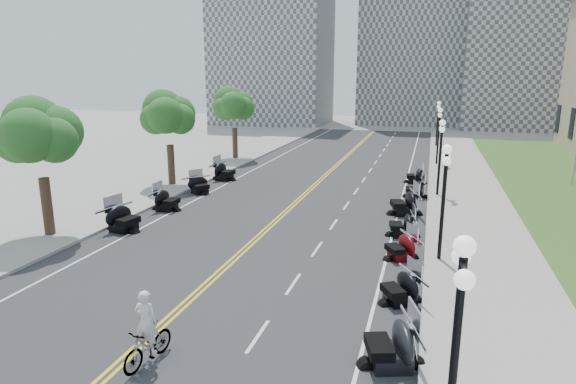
# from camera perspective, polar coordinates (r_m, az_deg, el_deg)

# --- Properties ---
(ground) EXTENTS (160.00, 160.00, 0.00)m
(ground) POSITION_cam_1_polar(r_m,az_deg,el_deg) (19.93, -8.39, -9.66)
(ground) COLOR gray
(road) EXTENTS (16.00, 90.00, 0.01)m
(road) POSITION_cam_1_polar(r_m,az_deg,el_deg) (28.77, -0.06, -2.16)
(road) COLOR #333335
(road) RESTS_ON ground
(centerline_yellow_a) EXTENTS (0.12, 90.00, 0.00)m
(centerline_yellow_a) POSITION_cam_1_polar(r_m,az_deg,el_deg) (28.80, -0.29, -2.13)
(centerline_yellow_a) COLOR yellow
(centerline_yellow_a) RESTS_ON road
(centerline_yellow_b) EXTENTS (0.12, 90.00, 0.00)m
(centerline_yellow_b) POSITION_cam_1_polar(r_m,az_deg,el_deg) (28.74, 0.17, -2.17)
(centerline_yellow_b) COLOR yellow
(centerline_yellow_b) RESTS_ON road
(edge_line_north) EXTENTS (0.12, 90.00, 0.00)m
(edge_line_north) POSITION_cam_1_polar(r_m,az_deg,el_deg) (27.71, 12.75, -3.11)
(edge_line_north) COLOR white
(edge_line_north) RESTS_ON road
(edge_line_south) EXTENTS (0.12, 90.00, 0.00)m
(edge_line_south) POSITION_cam_1_polar(r_m,az_deg,el_deg) (31.14, -11.42, -1.20)
(edge_line_south) COLOR white
(edge_line_south) RESTS_ON road
(lane_dash_5) EXTENTS (0.12, 2.00, 0.00)m
(lane_dash_5) POSITION_cam_1_polar(r_m,az_deg,el_deg) (15.50, -3.59, -16.67)
(lane_dash_5) COLOR white
(lane_dash_5) RESTS_ON road
(lane_dash_6) EXTENTS (0.12, 2.00, 0.00)m
(lane_dash_6) POSITION_cam_1_polar(r_m,az_deg,el_deg) (18.88, 0.63, -10.82)
(lane_dash_6) COLOR white
(lane_dash_6) RESTS_ON road
(lane_dash_7) EXTENTS (0.12, 2.00, 0.00)m
(lane_dash_7) POSITION_cam_1_polar(r_m,az_deg,el_deg) (22.47, 3.44, -6.76)
(lane_dash_7) COLOR white
(lane_dash_7) RESTS_ON road
(lane_dash_8) EXTENTS (0.12, 2.00, 0.00)m
(lane_dash_8) POSITION_cam_1_polar(r_m,az_deg,el_deg) (26.18, 5.43, -3.82)
(lane_dash_8) COLOR white
(lane_dash_8) RESTS_ON road
(lane_dash_9) EXTENTS (0.12, 2.00, 0.00)m
(lane_dash_9) POSITION_cam_1_polar(r_m,az_deg,el_deg) (29.96, 6.92, -1.61)
(lane_dash_9) COLOR white
(lane_dash_9) RESTS_ON road
(lane_dash_10) EXTENTS (0.12, 2.00, 0.00)m
(lane_dash_10) POSITION_cam_1_polar(r_m,az_deg,el_deg) (33.80, 8.07, 0.10)
(lane_dash_10) COLOR white
(lane_dash_10) RESTS_ON road
(lane_dash_11) EXTENTS (0.12, 2.00, 0.00)m
(lane_dash_11) POSITION_cam_1_polar(r_m,az_deg,el_deg) (37.66, 8.98, 1.46)
(lane_dash_11) COLOR white
(lane_dash_11) RESTS_ON road
(lane_dash_12) EXTENTS (0.12, 2.00, 0.00)m
(lane_dash_12) POSITION_cam_1_polar(r_m,az_deg,el_deg) (41.56, 9.72, 2.57)
(lane_dash_12) COLOR white
(lane_dash_12) RESTS_ON road
(lane_dash_13) EXTENTS (0.12, 2.00, 0.00)m
(lane_dash_13) POSITION_cam_1_polar(r_m,az_deg,el_deg) (45.47, 10.34, 3.49)
(lane_dash_13) COLOR white
(lane_dash_13) RESTS_ON road
(lane_dash_14) EXTENTS (0.12, 2.00, 0.00)m
(lane_dash_14) POSITION_cam_1_polar(r_m,az_deg,el_deg) (49.39, 10.86, 4.26)
(lane_dash_14) COLOR white
(lane_dash_14) RESTS_ON road
(lane_dash_15) EXTENTS (0.12, 2.00, 0.00)m
(lane_dash_15) POSITION_cam_1_polar(r_m,az_deg,el_deg) (53.33, 11.30, 4.91)
(lane_dash_15) COLOR white
(lane_dash_15) RESTS_ON road
(lane_dash_16) EXTENTS (0.12, 2.00, 0.00)m
(lane_dash_16) POSITION_cam_1_polar(r_m,az_deg,el_deg) (57.27, 11.69, 5.48)
(lane_dash_16) COLOR white
(lane_dash_16) RESTS_ON road
(lane_dash_17) EXTENTS (0.12, 2.00, 0.00)m
(lane_dash_17) POSITION_cam_1_polar(r_m,az_deg,el_deg) (61.23, 12.02, 5.97)
(lane_dash_17) COLOR white
(lane_dash_17) RESTS_ON road
(lane_dash_18) EXTENTS (0.12, 2.00, 0.00)m
(lane_dash_18) POSITION_cam_1_polar(r_m,az_deg,el_deg) (65.19, 12.32, 6.40)
(lane_dash_18) COLOR white
(lane_dash_18) RESTS_ON road
(lane_dash_19) EXTENTS (0.12, 2.00, 0.00)m
(lane_dash_19) POSITION_cam_1_polar(r_m,az_deg,el_deg) (69.15, 12.58, 6.79)
(lane_dash_19) COLOR white
(lane_dash_19) RESTS_ON road
(sidewalk_north) EXTENTS (5.00, 90.00, 0.15)m
(sidewalk_north) POSITION_cam_1_polar(r_m,az_deg,el_deg) (27.78, 21.23, -3.55)
(sidewalk_north) COLOR #9E9991
(sidewalk_north) RESTS_ON ground
(sidewalk_south) EXTENTS (5.00, 90.00, 0.15)m
(sidewalk_south) POSITION_cam_1_polar(r_m,az_deg,el_deg) (33.20, -17.70, -0.55)
(sidewalk_south) COLOR #9E9991
(sidewalk_south) RESTS_ON ground
(distant_block_a) EXTENTS (18.00, 14.00, 26.00)m
(distant_block_a) POSITION_cam_1_polar(r_m,az_deg,el_deg) (82.86, -1.84, 17.17)
(distant_block_a) COLOR gray
(distant_block_a) RESTS_ON ground
(distant_block_b) EXTENTS (16.00, 12.00, 30.00)m
(distant_block_b) POSITION_cam_1_polar(r_m,az_deg,el_deg) (84.94, 14.53, 18.03)
(distant_block_b) COLOR gray
(distant_block_b) RESTS_ON ground
(distant_block_c) EXTENTS (20.00, 14.00, 22.00)m
(distant_block_c) POSITION_cam_1_polar(r_m,az_deg,el_deg) (82.82, 27.19, 14.35)
(distant_block_c) COLOR gray
(distant_block_c) RESTS_ON ground
(street_lamp_1) EXTENTS (0.50, 1.20, 4.90)m
(street_lamp_1) POSITION_cam_1_polar(r_m,az_deg,el_deg) (10.04, 19.09, -18.55)
(street_lamp_1) COLOR black
(street_lamp_1) RESTS_ON sidewalk_north
(street_lamp_2) EXTENTS (0.50, 1.20, 4.90)m
(street_lamp_2) POSITION_cam_1_polar(r_m,az_deg,el_deg) (21.21, 17.90, -1.32)
(street_lamp_2) COLOR black
(street_lamp_2) RESTS_ON sidewalk_north
(street_lamp_3) EXTENTS (0.50, 1.20, 4.90)m
(street_lamp_3) POSITION_cam_1_polar(r_m,az_deg,el_deg) (32.97, 17.55, 3.85)
(street_lamp_3) COLOR black
(street_lamp_3) RESTS_ON sidewalk_north
(street_lamp_4) EXTENTS (0.50, 1.20, 4.90)m
(street_lamp_4) POSITION_cam_1_polar(r_m,az_deg,el_deg) (44.86, 17.39, 6.30)
(street_lamp_4) COLOR black
(street_lamp_4) RESTS_ON sidewalk_north
(street_lamp_5) EXTENTS (0.50, 1.20, 4.90)m
(street_lamp_5) POSITION_cam_1_polar(r_m,az_deg,el_deg) (56.79, 17.29, 7.72)
(street_lamp_5) COLOR black
(street_lamp_5) RESTS_ON sidewalk_north
(tree_2) EXTENTS (4.80, 4.80, 9.20)m
(tree_2) POSITION_cam_1_polar(r_m,az_deg,el_deg) (25.94, -27.39, 5.29)
(tree_2) COLOR #235619
(tree_2) RESTS_ON sidewalk_south
(tree_3) EXTENTS (4.80, 4.80, 9.20)m
(tree_3) POSITION_cam_1_polar(r_m,az_deg,el_deg) (35.53, -13.96, 8.24)
(tree_3) COLOR #235619
(tree_3) RESTS_ON sidewalk_south
(tree_4) EXTENTS (4.80, 4.80, 9.20)m
(tree_4) POSITION_cam_1_polar(r_m,az_deg,el_deg) (46.25, -6.40, 9.71)
(tree_4) COLOR #235619
(tree_4) RESTS_ON sidewalk_south
(motorcycle_n_4) EXTENTS (2.63, 2.63, 1.46)m
(motorcycle_n_4) POSITION_cam_1_polar(r_m,az_deg,el_deg) (14.07, 12.15, -16.99)
(motorcycle_n_4) COLOR black
(motorcycle_n_4) RESTS_ON road
(motorcycle_n_5) EXTENTS (2.47, 2.47, 1.26)m
(motorcycle_n_5) POSITION_cam_1_polar(r_m,az_deg,el_deg) (17.64, 13.18, -10.85)
(motorcycle_n_5) COLOR black
(motorcycle_n_5) RESTS_ON road
(motorcycle_n_6) EXTENTS (2.42, 2.42, 1.24)m
(motorcycle_n_6) POSITION_cam_1_polar(r_m,az_deg,el_deg) (21.63, 13.24, -6.22)
(motorcycle_n_6) COLOR #590A0C
(motorcycle_n_6) RESTS_ON road
(motorcycle_n_7) EXTENTS (2.16, 2.16, 1.31)m
(motorcycle_n_7) POSITION_cam_1_polar(r_m,az_deg,el_deg) (24.67, 13.39, -3.67)
(motorcycle_n_7) COLOR black
(motorcycle_n_7) RESTS_ON road
(motorcycle_n_8) EXTENTS (2.77, 2.77, 1.57)m
(motorcycle_n_8) POSITION_cam_1_polar(r_m,az_deg,el_deg) (28.45, 13.64, -1.11)
(motorcycle_n_8) COLOR black
(motorcycle_n_8) RESTS_ON road
(motorcycle_n_9) EXTENTS (2.08, 2.08, 1.29)m
(motorcycle_n_9) POSITION_cam_1_polar(r_m,az_deg,el_deg) (32.75, 14.85, 0.48)
(motorcycle_n_9) COLOR black
(motorcycle_n_9) RESTS_ON road
(motorcycle_n_10) EXTENTS (1.97, 1.97, 1.29)m
(motorcycle_n_10) POSITION_cam_1_polar(r_m,az_deg,el_deg) (37.16, 14.81, 2.00)
(motorcycle_n_10) COLOR black
(motorcycle_n_10) RESTS_ON road
(motorcycle_s_6) EXTENTS (2.50, 2.50, 1.49)m
(motorcycle_s_6) POSITION_cam_1_polar(r_m,az_deg,el_deg) (26.18, -18.96, -2.84)
(motorcycle_s_6) COLOR black
(motorcycle_s_6) RESTS_ON road
(motorcycle_s_7) EXTENTS (2.02, 2.02, 1.39)m
(motorcycle_s_7) POSITION_cam_1_polar(r_m,az_deg,el_deg) (29.48, -14.20, -0.82)
(motorcycle_s_7) COLOR black
(motorcycle_s_7) RESTS_ON road
(motorcycle_s_8) EXTENTS (2.59, 2.59, 1.29)m
(motorcycle_s_8) POSITION_cam_1_polar(r_m,az_deg,el_deg) (33.28, -10.45, 0.92)
(motorcycle_s_8) COLOR black
(motorcycle_s_8) RESTS_ON road
(motorcycle_s_9) EXTENTS (2.33, 2.33, 1.51)m
(motorcycle_s_9) POSITION_cam_1_polar(r_m,az_deg,el_deg) (37.26, -7.57, 2.55)
(motorcycle_s_9) COLOR black
(motorcycle_s_9) RESTS_ON road
(bicycle) EXTENTS (0.85, 1.96, 1.14)m
(bicycle) POSITION_cam_1_polar(r_m,az_deg,el_deg) (14.49, -16.26, -17.01)
(bicycle) COLOR #A51414
(bicycle) RESTS_ON road
(cyclist_rider) EXTENTS (0.68, 0.44, 1.85)m
(cyclist_rider) POSITION_cam_1_polar(r_m,az_deg,el_deg) (13.80, -16.68, -11.63)
(cyclist_rider) COLOR white
(cyclist_rider) RESTS_ON bicycle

